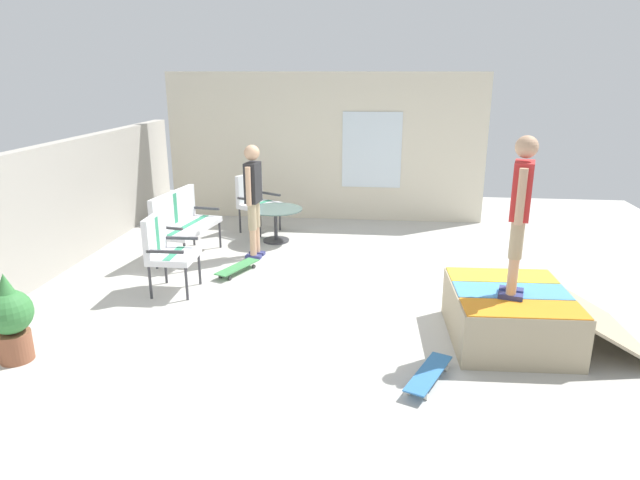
{
  "coord_description": "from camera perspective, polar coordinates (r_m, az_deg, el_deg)",
  "views": [
    {
      "loc": [
        -6.71,
        -0.59,
        2.77
      ],
      "look_at": [
        -0.01,
        0.16,
        0.7
      ],
      "focal_mm": 31.05,
      "sensor_mm": 36.0,
      "label": 1
    }
  ],
  "objects": [
    {
      "name": "ground_plane",
      "position": [
        7.3,
        1.26,
        -5.65
      ],
      "size": [
        12.0,
        12.0,
        0.1
      ],
      "primitive_type": "cube",
      "color": "beige"
    },
    {
      "name": "back_wall_cinderblock",
      "position": [
        8.34,
        -27.25,
        2.2
      ],
      "size": [
        9.0,
        0.2,
        1.8
      ],
      "color": "#ADA89E",
      "rests_on": "ground_plane"
    },
    {
      "name": "house_facade",
      "position": [
        10.65,
        0.53,
        9.55
      ],
      "size": [
        0.23,
        6.0,
        2.76
      ],
      "color": "beige",
      "rests_on": "ground_plane"
    },
    {
      "name": "skate_ramp",
      "position": [
        6.26,
        19.17,
        -7.34
      ],
      "size": [
        1.42,
        1.99,
        0.57
      ],
      "color": "tan",
      "rests_on": "ground_plane"
    },
    {
      "name": "patio_bench",
      "position": [
        8.68,
        -14.11,
        2.16
      ],
      "size": [
        1.32,
        0.73,
        1.02
      ],
      "color": "#38383D",
      "rests_on": "ground_plane"
    },
    {
      "name": "patio_chair_near_house",
      "position": [
        9.93,
        -6.76,
        4.39
      ],
      "size": [
        0.81,
        0.78,
        1.02
      ],
      "color": "#38383D",
      "rests_on": "ground_plane"
    },
    {
      "name": "patio_chair_by_wall",
      "position": [
        7.36,
        -15.71,
        -0.64
      ],
      "size": [
        0.63,
        0.56,
        1.02
      ],
      "color": "#38383D",
      "rests_on": "ground_plane"
    },
    {
      "name": "patio_table",
      "position": [
        9.29,
        -4.6,
        2.26
      ],
      "size": [
        0.9,
        0.9,
        0.57
      ],
      "color": "#38383D",
      "rests_on": "ground_plane"
    },
    {
      "name": "person_watching",
      "position": [
        8.4,
        -6.9,
        4.88
      ],
      "size": [
        0.48,
        0.27,
        1.73
      ],
      "color": "navy",
      "rests_on": "ground_plane"
    },
    {
      "name": "person_skater",
      "position": [
        5.72,
        19.94,
        3.28
      ],
      "size": [
        0.47,
        0.3,
        1.62
      ],
      "color": "navy",
      "rests_on": "skate_ramp"
    },
    {
      "name": "skateboard_by_bench",
      "position": [
        7.97,
        -8.51,
        -2.82
      ],
      "size": [
        0.81,
        0.5,
        0.1
      ],
      "color": "#3F8C4C",
      "rests_on": "ground_plane"
    },
    {
      "name": "skateboard_spare",
      "position": [
        5.35,
        11.13,
        -13.39
      ],
      "size": [
        0.81,
        0.51,
        0.1
      ],
      "color": "#3372B2",
      "rests_on": "ground_plane"
    },
    {
      "name": "potted_plant",
      "position": [
        6.23,
        -29.29,
        -6.95
      ],
      "size": [
        0.44,
        0.44,
        0.92
      ],
      "color": "brown",
      "rests_on": "ground_plane"
    }
  ]
}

